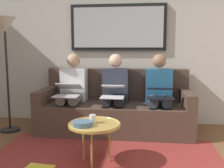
# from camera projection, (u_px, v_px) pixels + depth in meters

# --- Properties ---
(wall_rear) EXTENTS (6.00, 0.12, 2.60)m
(wall_rear) POSITION_uv_depth(u_px,v_px,m) (119.00, 43.00, 4.23)
(wall_rear) COLOR beige
(wall_rear) RESTS_ON ground_plane
(area_rug) EXTENTS (2.60, 1.80, 0.01)m
(area_rug) POSITION_uv_depth(u_px,v_px,m) (102.00, 166.00, 2.69)
(area_rug) COLOR maroon
(area_rug) RESTS_ON ground_plane
(couch) EXTENTS (2.20, 0.90, 0.90)m
(couch) POSITION_uv_depth(u_px,v_px,m) (115.00, 109.00, 3.89)
(couch) COLOR #4C382D
(couch) RESTS_ON ground_plane
(framed_mirror) EXTENTS (1.53, 0.05, 0.73)m
(framed_mirror) POSITION_uv_depth(u_px,v_px,m) (118.00, 27.00, 4.11)
(framed_mirror) COLOR black
(coffee_table) EXTENTS (0.55, 0.55, 0.45)m
(coffee_table) POSITION_uv_depth(u_px,v_px,m) (95.00, 125.00, 2.69)
(coffee_table) COLOR tan
(coffee_table) RESTS_ON ground_plane
(cup) EXTENTS (0.07, 0.07, 0.09)m
(cup) POSITION_uv_depth(u_px,v_px,m) (93.00, 119.00, 2.70)
(cup) COLOR silver
(cup) RESTS_ON coffee_table
(bowl) EXTENTS (0.19, 0.19, 0.05)m
(bowl) POSITION_uv_depth(u_px,v_px,m) (82.00, 124.00, 2.60)
(bowl) COLOR slate
(bowl) RESTS_ON coffee_table
(person_left) EXTENTS (0.38, 0.58, 1.14)m
(person_left) POSITION_uv_depth(u_px,v_px,m) (159.00, 91.00, 3.71)
(person_left) COLOR #235B84
(person_left) RESTS_ON couch
(laptop_black) EXTENTS (0.35, 0.34, 0.14)m
(laptop_black) POSITION_uv_depth(u_px,v_px,m) (160.00, 93.00, 3.47)
(laptop_black) COLOR black
(person_middle) EXTENTS (0.38, 0.58, 1.14)m
(person_middle) POSITION_uv_depth(u_px,v_px,m) (115.00, 90.00, 3.79)
(person_middle) COLOR #2D3342
(person_middle) RESTS_ON couch
(laptop_white) EXTENTS (0.31, 0.39, 0.17)m
(laptop_white) POSITION_uv_depth(u_px,v_px,m) (113.00, 91.00, 3.55)
(laptop_white) COLOR white
(person_right) EXTENTS (0.38, 0.58, 1.14)m
(person_right) POSITION_uv_depth(u_px,v_px,m) (72.00, 89.00, 3.86)
(person_right) COLOR silver
(person_right) RESTS_ON couch
(laptop_silver) EXTENTS (0.35, 0.40, 0.18)m
(laptop_silver) POSITION_uv_depth(u_px,v_px,m) (68.00, 90.00, 3.64)
(laptop_silver) COLOR silver
(standing_lamp) EXTENTS (0.32, 0.32, 1.66)m
(standing_lamp) POSITION_uv_depth(u_px,v_px,m) (5.00, 38.00, 3.67)
(standing_lamp) COLOR black
(standing_lamp) RESTS_ON ground_plane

